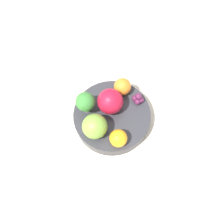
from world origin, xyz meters
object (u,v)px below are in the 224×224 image
Objects in this scene: apple_red at (95,126)px; napkin at (170,188)px; orange_back at (118,138)px; orange_front at (124,87)px; grape_cluster at (138,98)px; apple_green at (110,101)px; bowl at (112,117)px; spoon at (184,112)px; broccoli at (85,102)px.

apple_red is 0.22m from napkin.
orange_back is at bearing 176.75° from apple_red.
orange_front is 0.04m from grape_cluster.
apple_green reaches higher than orange_back.
napkin is (-0.19, 0.11, -0.02)m from bowl.
spoon is (-0.12, -0.03, -0.05)m from grape_cluster.
bowl is 1.16× the size of napkin.
grape_cluster is (-0.01, -0.12, -0.01)m from orange_back.
apple_green is at bearing 74.18° from orange_front.
bowl is 0.05m from apple_green.
napkin is at bearing 161.40° from orange_back.
apple_green is at bearing -151.88° from broccoli.
broccoli reaches higher than napkin.
orange_back is 1.32× the size of grape_cluster.
apple_green is (-0.01, -0.07, 0.00)m from apple_red.
apple_green is 0.37× the size of napkin.
broccoli reaches higher than grape_cluster.
orange_front is at bearing -74.99° from orange_back.
apple_red is at bearing 70.90° from bowl.
broccoli is 2.07× the size of grape_cluster.
orange_back is at bearing 86.73° from grape_cluster.
orange_back is 0.25× the size of napkin.
napkin is at bearing 147.87° from apple_green.
bowl is 0.08m from orange_back.
orange_back is at bearing 49.32° from spoon.
spoon is at bearing -172.24° from orange_front.
grape_cluster reaches higher than napkin.
orange_front is (-0.07, -0.08, -0.02)m from broccoli.
grape_cluster is 0.19× the size of napkin.
orange_front reaches higher than spoon.
napkin is (-0.15, 0.05, -0.06)m from orange_back.
spoon is (-0.17, -0.09, -0.02)m from bowl.
broccoli is at bearing 11.26° from bowl.
grape_cluster is (-0.05, -0.06, 0.03)m from bowl.
grape_cluster is at bearing -50.02° from napkin.
apple_red is 0.76× the size of spoon.
apple_green is 2.01× the size of grape_cluster.
broccoli is 0.39× the size of napkin.
apple_red reaches higher than spoon.
apple_red is at bearing -3.25° from orange_back.
orange_back is 0.53× the size of spoon.
grape_cluster is (-0.07, -0.11, -0.02)m from apple_red.
napkin is (-0.18, 0.18, -0.06)m from orange_front.
grape_cluster is at bearing -119.81° from apple_red.
apple_red is at bearing 82.95° from apple_green.
grape_cluster is (-0.11, -0.07, -0.03)m from broccoli.
broccoli is 0.13m from grape_cluster.
broccoli reaches higher than bowl.
orange_front is 0.18m from spoon.
grape_cluster is at bearing -142.53° from apple_green.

